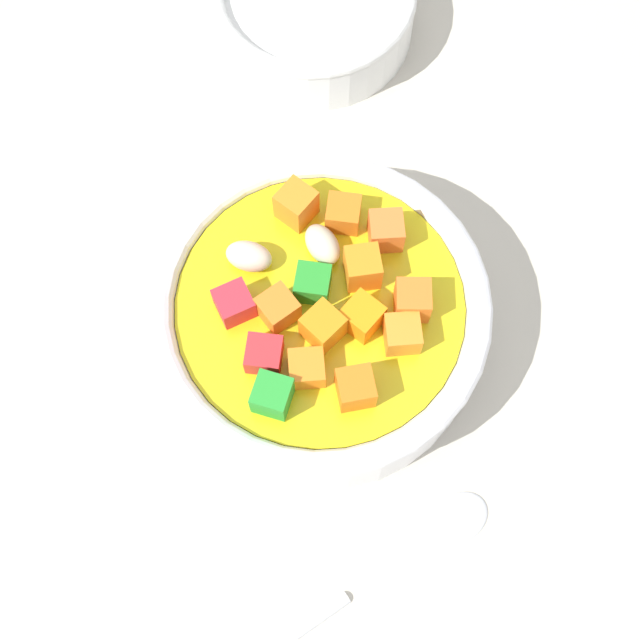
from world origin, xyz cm
name	(u,v)px	position (x,y,z in cm)	size (l,w,h in cm)	color
ground_plane	(320,342)	(0.00, 0.00, -1.00)	(140.00, 140.00, 2.00)	#BAB2A0
soup_bowl_main	(320,317)	(-0.01, 0.01, 2.91)	(17.32, 17.32, 6.62)	white
spoon	(356,591)	(11.45, 7.17, 0.34)	(19.20, 12.69, 0.73)	silver
side_bowl_small	(313,7)	(-18.81, -9.06, 2.00)	(12.69, 12.69, 3.86)	white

